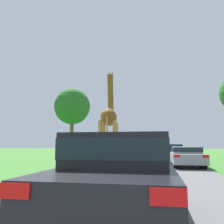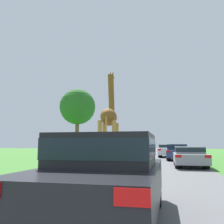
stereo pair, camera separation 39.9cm
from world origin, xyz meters
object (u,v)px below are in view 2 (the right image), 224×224
at_px(car_queue_left, 167,150).
at_px(tree_far_right, 78,107).
at_px(giraffe_near_road, 109,120).
at_px(car_lead_maroon, 106,174).
at_px(car_queue_right, 177,151).
at_px(car_far_ahead, 189,156).

relative_size(car_queue_left, tree_far_right, 0.58).
xyz_separation_m(giraffe_near_road, tree_far_right, (-8.01, 16.39, 3.43)).
bearing_deg(tree_far_right, car_lead_maroon, -67.54).
distance_m(car_lead_maroon, car_queue_right, 17.52).
relative_size(car_queue_right, car_far_ahead, 0.97).
bearing_deg(car_queue_right, tree_far_right, 153.16).
height_order(car_queue_left, car_far_ahead, car_queue_left).
xyz_separation_m(car_lead_maroon, tree_far_right, (-9.61, 23.25, 5.15)).
xyz_separation_m(car_queue_right, tree_far_right, (-11.52, 5.83, 5.22)).
distance_m(giraffe_near_road, tree_far_right, 18.56).
xyz_separation_m(car_lead_maroon, car_far_ahead, (2.38, 10.99, -0.15)).
height_order(car_far_ahead, tree_far_right, tree_far_right).
bearing_deg(car_lead_maroon, tree_far_right, 112.46).
height_order(car_queue_right, car_queue_left, car_queue_left).
distance_m(giraffe_near_road, car_far_ahead, 6.04).
xyz_separation_m(giraffe_near_road, car_queue_right, (3.51, 10.56, -1.79)).
bearing_deg(car_queue_left, giraffe_near_road, -99.74).
bearing_deg(car_lead_maroon, giraffe_near_road, 103.15).
bearing_deg(car_queue_right, giraffe_near_road, -108.40).
height_order(giraffe_near_road, car_queue_right, giraffe_near_road).
bearing_deg(tree_far_right, giraffe_near_road, -63.97).
xyz_separation_m(giraffe_near_road, car_lead_maroon, (1.60, -6.85, -1.71)).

